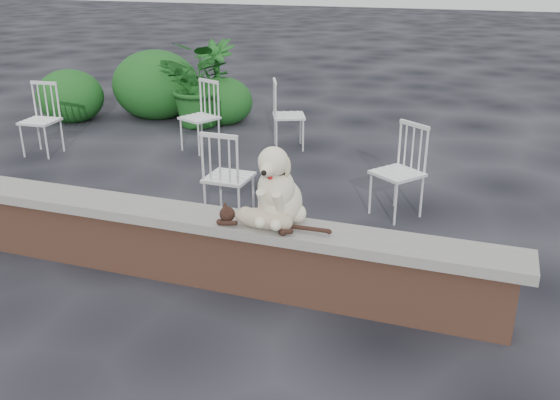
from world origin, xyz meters
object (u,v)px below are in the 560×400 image
(cat, at_px, (263,217))
(chair_c, at_px, (229,175))
(chair_d, at_px, (397,172))
(potted_plant_a, at_px, (201,84))
(chair_b, at_px, (199,117))
(potted_plant_b, at_px, (215,79))
(chair_e, at_px, (289,115))
(dog, at_px, (280,182))
(chair_a, at_px, (40,120))

(cat, height_order, chair_c, chair_c)
(chair_d, relative_size, potted_plant_a, 0.72)
(chair_b, relative_size, chair_d, 1.00)
(chair_c, relative_size, potted_plant_a, 0.72)
(chair_b, bearing_deg, potted_plant_b, 131.63)
(chair_e, bearing_deg, chair_c, 162.17)
(cat, bearing_deg, dog, 64.08)
(chair_e, xyz_separation_m, chair_c, (0.24, -2.56, 0.00))
(dog, bearing_deg, chair_e, 109.79)
(chair_b, distance_m, chair_e, 1.21)
(chair_c, bearing_deg, chair_d, -156.31)
(chair_b, xyz_separation_m, chair_c, (1.34, -2.05, 0.00))
(cat, height_order, potted_plant_a, potted_plant_a)
(chair_d, bearing_deg, chair_a, -150.46)
(dog, bearing_deg, chair_c, 131.60)
(chair_b, height_order, chair_e, same)
(chair_b, relative_size, potted_plant_a, 0.72)
(potted_plant_b, bearing_deg, chair_d, -42.51)
(chair_a, distance_m, chair_e, 3.29)
(chair_b, height_order, chair_a, same)
(cat, height_order, chair_e, chair_e)
(dog, distance_m, chair_c, 1.53)
(chair_a, relative_size, potted_plant_a, 0.72)
(dog, distance_m, potted_plant_a, 5.21)
(cat, height_order, chair_a, chair_a)
(chair_e, xyz_separation_m, potted_plant_b, (-1.69, 1.29, 0.16))
(dog, distance_m, chair_d, 1.94)
(chair_c, xyz_separation_m, potted_plant_b, (-1.94, 3.85, 0.16))
(chair_b, bearing_deg, chair_e, 48.12)
(chair_d, bearing_deg, potted_plant_a, 178.92)
(cat, xyz_separation_m, chair_a, (-4.09, 2.48, -0.20))
(chair_e, xyz_separation_m, potted_plant_a, (-1.64, 0.68, 0.19))
(chair_d, distance_m, chair_e, 2.61)
(chair_d, xyz_separation_m, potted_plant_b, (-3.48, 3.19, 0.16))
(cat, xyz_separation_m, chair_d, (0.69, 1.94, -0.20))
(cat, bearing_deg, chair_c, 125.73)
(chair_b, height_order, chair_c, same)
(potted_plant_a, bearing_deg, chair_a, -123.44)
(dog, xyz_separation_m, chair_e, (-1.18, 3.69, -0.43))
(cat, bearing_deg, chair_a, 150.96)
(dog, bearing_deg, chair_b, 127.64)
(chair_c, relative_size, potted_plant_b, 0.75)
(cat, distance_m, chair_a, 4.79)
(dog, height_order, chair_b, dog)
(dog, relative_size, chair_d, 0.68)
(chair_a, height_order, chair_c, same)
(cat, bearing_deg, chair_b, 125.45)
(chair_c, distance_m, potted_plant_b, 4.31)
(chair_d, xyz_separation_m, potted_plant_a, (-3.43, 2.58, 0.19))
(dog, bearing_deg, cat, -115.92)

